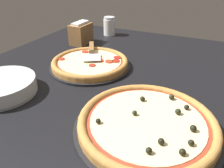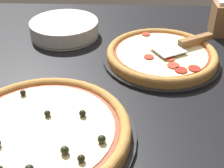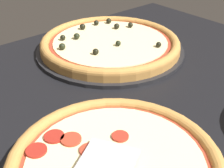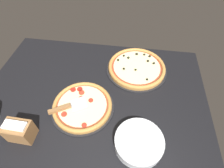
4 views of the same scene
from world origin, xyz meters
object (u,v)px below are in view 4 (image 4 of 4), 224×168
Objects in this scene: pizza_front at (82,105)px; serving_spatula at (64,108)px; plate_stack at (139,142)px; napkin_holder at (19,131)px; pizza_back at (137,67)px.

serving_spatula is (-9.03, -4.32, 2.32)cm from pizza_front.
pizza_front is at bearing 25.55° from serving_spatula.
plate_stack is 60.72cm from napkin_holder.
plate_stack is at bearing -85.98° from pizza_back.
serving_spatula is at bearing 44.24° from napkin_holder.
pizza_back is at bearing 94.02° from plate_stack.
napkin_holder is at bearing -176.30° from plate_stack.
serving_spatula is (-38.97, -40.77, 2.24)cm from pizza_back.
serving_spatula reaches higher than pizza_front.
plate_stack is (42.78, -13.35, -1.96)cm from serving_spatula.
pizza_front is at bearing -129.40° from pizza_back.
pizza_back is (29.95, 36.46, 0.08)cm from pizza_front.
napkin_holder reaches higher than serving_spatula.
pizza_front is 1.41× the size of plate_stack.
serving_spatula reaches higher than pizza_back.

